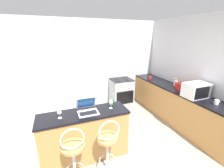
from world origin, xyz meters
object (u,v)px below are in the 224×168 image
laptop (87,108)px  mug_white (217,102)px  bar_stool_near (74,158)px  bar_stool_far (108,149)px  storage_jar (176,82)px  stove_range (121,93)px  wine_glass_short (111,103)px  wine_glass_tall (59,113)px  toaster (182,86)px  mug_green (111,102)px  mug_red (150,78)px  microwave (197,90)px

laptop → mug_white: (2.35, -0.60, -0.01)m
bar_stool_near → bar_stool_far: (0.52, 0.00, 0.00)m
bar_stool_far → storage_jar: bearing=25.7°
stove_range → wine_glass_short: size_ratio=6.01×
wine_glass_tall → bar_stool_far: bearing=-34.6°
toaster → mug_green: (-1.90, -0.18, -0.03)m
toaster → mug_red: 1.09m
wine_glass_tall → mug_green: wine_glass_tall is taller
bar_stool_near → wine_glass_tall: bearing=105.7°
stove_range → wine_glass_tall: (-1.85, -1.71, 0.54)m
laptop → mug_green: bearing=13.1°
mug_white → mug_green: size_ratio=0.99×
laptop → wine_glass_tall: bearing=-172.3°
wine_glass_tall → mug_green: (0.94, 0.17, -0.04)m
mug_white → mug_green: (-1.86, 0.71, 0.00)m
bar_stool_far → toaster: size_ratio=4.13×
stove_range → mug_green: size_ratio=9.15×
bar_stool_far → microwave: size_ratio=1.86×
bar_stool_far → mug_white: bar_stool_far is taller
bar_stool_near → stove_range: bar_stool_near is taller
bar_stool_far → wine_glass_short: 0.75m
laptop → wine_glass_short: bearing=-3.6°
toaster → wine_glass_tall: toaster is taller
wine_glass_tall → microwave: bearing=-2.4°
microwave → wine_glass_short: 1.90m
bar_stool_far → laptop: bearing=110.4°
microwave → wine_glass_tall: size_ratio=3.99×
storage_jar → wine_glass_tall: (-2.92, -0.65, 0.00)m
microwave → wine_glass_short: (-1.89, 0.15, -0.04)m
mug_red → wine_glass_tall: (-2.66, -1.43, 0.05)m
mug_white → bar_stool_far: bearing=177.5°
laptop → wine_glass_short: 0.42m
laptop → storage_jar: (2.47, 0.59, 0.03)m
bar_stool_near → microwave: size_ratio=1.86×
bar_stool_near → wine_glass_tall: 0.70m
mug_white → wine_glass_tall: size_ratio=0.72×
storage_jar → bar_stool_far: bearing=-154.3°
stove_range → mug_green: mug_green is taller
wine_glass_tall → bar_stool_near: bearing=-74.3°
bar_stool_far → storage_jar: 2.58m
toaster → mug_red: size_ratio=2.52×
mug_red → mug_green: bearing=-143.9°
bar_stool_near → wine_glass_short: 1.04m
bar_stool_near → toaster: 2.87m
bar_stool_near → laptop: bearing=56.9°
wine_glass_short → mug_green: bearing=64.4°
storage_jar → mug_white: storage_jar is taller
laptop → mug_green: laptop is taller
laptop → mug_red: laptop is taller
laptop → toaster: bearing=7.0°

